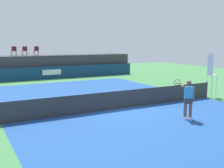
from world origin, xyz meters
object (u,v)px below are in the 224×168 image
(spectator_chair_far_left, at_px, (14,51))
(umpire_chair, at_px, (211,72))
(spectator_chair_left, at_px, (25,50))
(tennis_ball, at_px, (132,99))
(spectator_chair_center, at_px, (36,50))
(net_post_far, at_px, (207,89))
(tennis_player, at_px, (188,98))

(spectator_chair_far_left, xyz_separation_m, umpire_chair, (9.37, -15.32, -1.11))
(spectator_chair_left, height_order, tennis_ball, spectator_chair_left)
(spectator_chair_left, height_order, umpire_chair, spectator_chair_left)
(spectator_chair_far_left, xyz_separation_m, tennis_ball, (4.47, -13.71, -2.66))
(spectator_chair_center, bearing_deg, spectator_chair_far_left, -179.82)
(umpire_chair, height_order, tennis_ball, umpire_chair)
(spectator_chair_far_left, height_order, tennis_ball, spectator_chair_far_left)
(spectator_chair_far_left, distance_m, tennis_ball, 14.66)
(umpire_chair, bearing_deg, spectator_chair_left, 118.71)
(spectator_chair_center, distance_m, umpire_chair, 17.00)
(spectator_chair_left, relative_size, spectator_chair_center, 1.00)
(spectator_chair_left, distance_m, spectator_chair_center, 1.12)
(net_post_far, relative_size, tennis_player, 0.56)
(tennis_player, bearing_deg, tennis_ball, 89.34)
(spectator_chair_center, relative_size, tennis_player, 0.50)
(net_post_far, xyz_separation_m, tennis_player, (-4.65, -3.13, 0.46))
(spectator_chair_far_left, bearing_deg, spectator_chair_left, -1.18)
(tennis_player, bearing_deg, umpire_chair, 32.21)
(spectator_chair_left, relative_size, umpire_chair, 0.32)
(spectator_chair_far_left, bearing_deg, net_post_far, -59.41)
(spectator_chair_center, height_order, umpire_chair, spectator_chair_center)
(umpire_chair, distance_m, tennis_player, 5.90)
(spectator_chair_far_left, distance_m, net_post_far, 17.93)
(spectator_chair_left, bearing_deg, spectator_chair_far_left, 178.82)
(spectator_chair_far_left, bearing_deg, umpire_chair, -58.55)
(tennis_player, relative_size, tennis_ball, 26.03)
(spectator_chair_left, xyz_separation_m, net_post_far, (8.07, -15.30, -2.19))
(umpire_chair, relative_size, tennis_player, 1.56)
(spectator_chair_center, xyz_separation_m, tennis_player, (2.30, -18.45, -1.73))
(spectator_chair_far_left, height_order, spectator_chair_center, same)
(spectator_chair_far_left, distance_m, umpire_chair, 18.00)
(spectator_chair_left, xyz_separation_m, tennis_player, (3.42, -18.43, -1.73))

